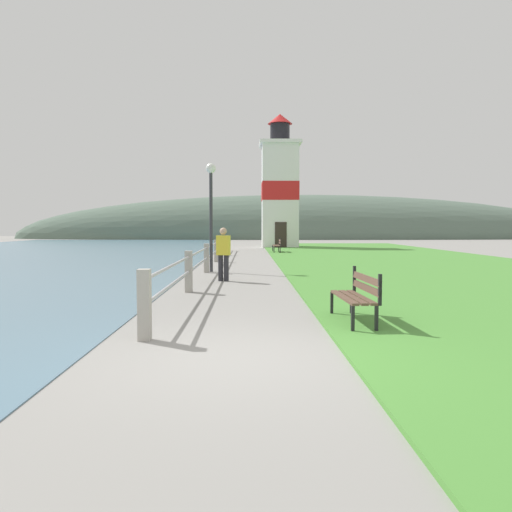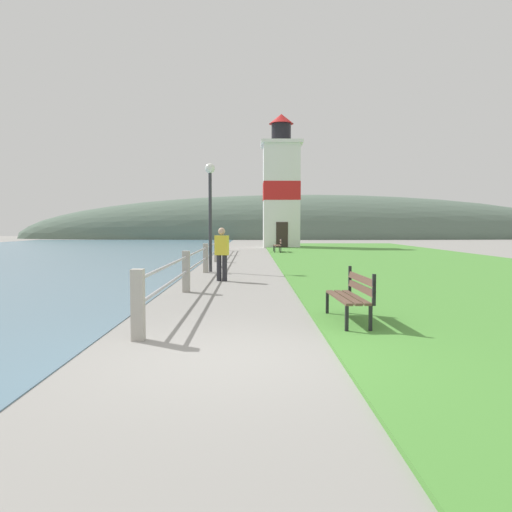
{
  "view_description": "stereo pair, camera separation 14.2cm",
  "coord_description": "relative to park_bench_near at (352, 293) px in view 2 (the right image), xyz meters",
  "views": [
    {
      "loc": [
        0.2,
        -6.26,
        1.67
      ],
      "look_at": [
        0.53,
        16.75,
        0.3
      ],
      "focal_mm": 35.0,
      "sensor_mm": 36.0,
      "label": 1
    },
    {
      "loc": [
        0.34,
        -6.26,
        1.67
      ],
      "look_at": [
        0.53,
        16.75,
        0.3
      ],
      "focal_mm": 35.0,
      "sensor_mm": 36.0,
      "label": 2
    }
  ],
  "objects": [
    {
      "name": "person_strolling",
      "position": [
        -2.62,
        6.79,
        0.35
      ],
      "size": [
        0.44,
        0.3,
        1.63
      ],
      "rotation": [
        0.0,
        0.0,
        1.33
      ],
      "color": "#28282D",
      "rests_on": "ground_plane"
    },
    {
      "name": "seawall_railing",
      "position": [
        -3.38,
        12.3,
        0.08
      ],
      "size": [
        0.18,
        27.03,
        1.05
      ],
      "color": "#A8A399",
      "rests_on": "ground_plane"
    },
    {
      "name": "ground_plane",
      "position": [
        -2.04,
        -2.13,
        -0.54
      ],
      "size": [
        160.0,
        160.0,
        0.0
      ],
      "primitive_type": "plane",
      "color": "gray"
    },
    {
      "name": "lighthouse",
      "position": [
        0.61,
        31.2,
        4.07
      ],
      "size": [
        3.22,
        3.22,
        10.46
      ],
      "color": "white",
      "rests_on": "ground_plane"
    },
    {
      "name": "park_bench_midway",
      "position": [
        -0.02,
        22.92,
        0.0
      ],
      "size": [
        0.48,
        1.89,
        0.94
      ],
      "rotation": [
        0.0,
        0.0,
        3.14
      ],
      "color": "brown",
      "rests_on": "ground_plane"
    },
    {
      "name": "lamp_post",
      "position": [
        -3.23,
        9.9,
        2.2
      ],
      "size": [
        0.36,
        0.36,
        3.96
      ],
      "color": "#333338",
      "rests_on": "ground_plane"
    },
    {
      "name": "distant_hillside",
      "position": [
        5.96,
        60.64,
        -0.54
      ],
      "size": [
        80.0,
        16.0,
        12.0
      ],
      "color": "#566B5B",
      "rests_on": "ground_plane"
    },
    {
      "name": "park_bench_near",
      "position": [
        0.0,
        0.0,
        0.0
      ],
      "size": [
        0.54,
        1.63,
        0.94
      ],
      "rotation": [
        0.0,
        0.0,
        3.18
      ],
      "color": "brown",
      "rests_on": "ground_plane"
    },
    {
      "name": "grass_verge",
      "position": [
        5.39,
        14.26,
        -0.51
      ],
      "size": [
        12.0,
        49.14,
        0.06
      ],
      "color": "#4C8E38",
      "rests_on": "ground_plane"
    }
  ]
}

